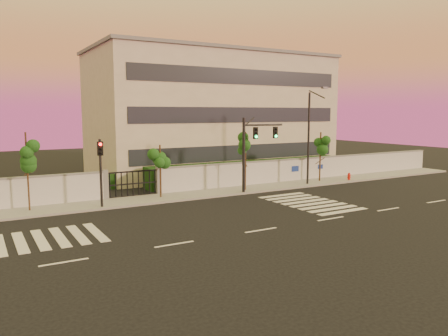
% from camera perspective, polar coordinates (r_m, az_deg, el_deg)
% --- Properties ---
extents(ground, '(120.00, 120.00, 0.00)m').
position_cam_1_polar(ground, '(23.49, 4.85, -8.10)').
color(ground, black).
rests_on(ground, ground).
extents(sidewalk, '(60.00, 3.00, 0.15)m').
position_cam_1_polar(sidewalk, '(32.41, -5.87, -3.70)').
color(sidewalk, gray).
rests_on(sidewalk, ground).
extents(perimeter_wall, '(60.00, 0.36, 2.20)m').
position_cam_1_polar(perimeter_wall, '(33.63, -6.78, -1.59)').
color(perimeter_wall, '#B9BCC1').
rests_on(perimeter_wall, ground).
extents(hedge_row, '(41.00, 4.25, 1.80)m').
position_cam_1_polar(hedge_row, '(36.57, -6.96, -1.28)').
color(hedge_row, black).
rests_on(hedge_row, ground).
extents(institutional_building, '(24.40, 12.40, 12.25)m').
position_cam_1_polar(institutional_building, '(46.12, -1.62, 7.18)').
color(institutional_building, '#BAB39E').
rests_on(institutional_building, ground).
extents(road_markings, '(57.00, 7.62, 0.02)m').
position_cam_1_polar(road_markings, '(25.82, -2.88, -6.65)').
color(road_markings, silver).
rests_on(road_markings, ground).
extents(street_tree_c, '(1.31, 1.04, 5.02)m').
position_cam_1_polar(street_tree_c, '(29.46, -24.36, 1.70)').
color(street_tree_c, '#382314').
rests_on(street_tree_c, ground).
extents(street_tree_d, '(1.42, 1.13, 3.93)m').
position_cam_1_polar(street_tree_d, '(31.57, -8.32, 1.15)').
color(street_tree_d, '#382314').
rests_on(street_tree_d, ground).
extents(street_tree_e, '(1.34, 1.06, 4.71)m').
position_cam_1_polar(street_tree_e, '(34.15, 2.84, 2.63)').
color(street_tree_e, '#382314').
rests_on(street_tree_e, ground).
extents(street_tree_f, '(1.61, 1.29, 4.49)m').
position_cam_1_polar(street_tree_f, '(39.68, 12.50, 2.89)').
color(street_tree_f, '#382314').
rests_on(street_tree_f, ground).
extents(traffic_signal_main, '(3.69, 0.37, 5.83)m').
position_cam_1_polar(traffic_signal_main, '(33.53, 3.67, 2.92)').
color(traffic_signal_main, black).
rests_on(traffic_signal_main, ground).
extents(traffic_signal_secondary, '(0.35, 0.34, 4.54)m').
position_cam_1_polar(traffic_signal_secondary, '(29.03, -15.82, 0.39)').
color(traffic_signal_secondary, black).
rests_on(traffic_signal_secondary, ground).
extents(streetlight_east, '(0.49, 1.99, 8.26)m').
position_cam_1_polar(streetlight_east, '(37.55, 11.17, 4.45)').
color(streetlight_east, black).
rests_on(streetlight_east, ground).
extents(fire_hydrant, '(0.32, 0.30, 0.80)m').
position_cam_1_polar(fire_hydrant, '(41.13, 16.01, -1.15)').
color(fire_hydrant, red).
rests_on(fire_hydrant, ground).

